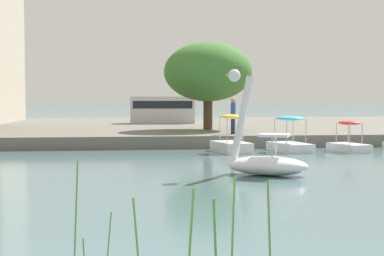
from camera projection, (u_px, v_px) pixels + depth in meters
The scene contains 9 objects.
shore_bank_far at pixel (133, 128), 39.15m from camera, with size 141.19×26.88×0.60m, color #6B665B.
swan_boat at pixel (265, 158), 17.10m from camera, with size 2.76×2.10×3.27m.
pedal_boat_yellow at pixel (231, 143), 24.51m from camera, with size 1.62×2.39×1.67m.
pedal_boat_cyan at pixel (290, 140), 24.91m from camera, with size 1.69×2.49×1.59m.
pedal_boat_red at pixel (349, 142), 24.90m from camera, with size 1.56×2.15×1.38m.
tree_broadleaf_left at pixel (208, 72), 31.61m from camera, with size 5.91×6.02×4.97m.
person_on_path at pixel (233, 114), 27.69m from camera, with size 0.28×0.27×1.82m.
parked_van at pixel (163, 109), 40.11m from camera, with size 4.66×2.02×1.92m.
reed_clump_foreground at pixel (187, 236), 7.02m from camera, with size 2.57×1.48×1.53m.
Camera 1 is at (-0.43, -5.45, 2.34)m, focal length 52.12 mm.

